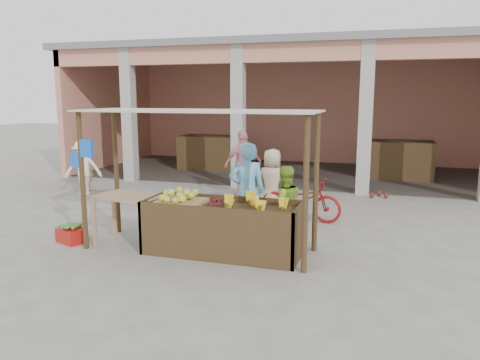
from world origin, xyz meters
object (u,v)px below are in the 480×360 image
(vendor_blue, at_px, (247,188))
(vendor_green, at_px, (284,204))
(motorcycle, at_px, (300,198))
(side_table, at_px, (128,203))
(red_crate, at_px, (72,235))
(fruit_stall, at_px, (222,230))

(vendor_blue, xyz_separation_m, vendor_green, (0.72, -0.15, -0.21))
(vendor_blue, bearing_deg, motorcycle, -136.23)
(side_table, height_order, motorcycle, motorcycle)
(side_table, height_order, red_crate, side_table)
(side_table, bearing_deg, fruit_stall, 12.74)
(fruit_stall, xyz_separation_m, vendor_blue, (0.16, 0.91, 0.56))
(red_crate, xyz_separation_m, vendor_green, (3.69, 0.99, 0.62))
(side_table, distance_m, red_crate, 1.23)
(side_table, bearing_deg, vendor_blue, 38.04)
(vendor_green, bearing_deg, motorcycle, -122.13)
(red_crate, bearing_deg, fruit_stall, 26.30)
(vendor_blue, bearing_deg, red_crate, -0.92)
(fruit_stall, bearing_deg, vendor_green, 40.43)
(side_table, distance_m, motorcycle, 3.63)
(red_crate, height_order, vendor_green, vendor_green)
(motorcycle, bearing_deg, vendor_green, -174.23)
(motorcycle, bearing_deg, fruit_stall, 166.07)
(red_crate, bearing_deg, vendor_green, 36.52)
(side_table, relative_size, motorcycle, 0.67)
(red_crate, bearing_deg, motorcycle, 58.04)
(vendor_blue, bearing_deg, fruit_stall, 57.93)
(side_table, xyz_separation_m, vendor_green, (2.64, 0.75, 0.00))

